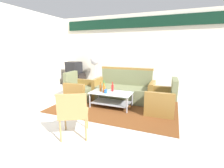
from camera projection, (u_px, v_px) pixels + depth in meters
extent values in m
plane|color=beige|center=(102.00, 118.00, 3.57)|extent=(14.00, 14.00, 0.00)
cube|color=silver|center=(135.00, 52.00, 6.04)|extent=(6.52, 0.12, 2.80)
cube|color=black|center=(135.00, 23.00, 5.72)|extent=(5.76, 0.08, 0.36)
cube|color=brown|center=(115.00, 106.00, 4.25)|extent=(3.21, 2.08, 0.01)
cube|color=#6B704C|center=(123.00, 93.00, 4.71)|extent=(1.61, 0.72, 0.42)
cube|color=#6B704C|center=(126.00, 77.00, 4.91)|extent=(1.60, 0.16, 0.48)
cube|color=olive|center=(152.00, 93.00, 4.40)|extent=(0.13, 0.70, 0.62)
cube|color=olive|center=(98.00, 88.00, 4.99)|extent=(0.13, 0.70, 0.62)
cube|color=olive|center=(126.00, 68.00, 4.85)|extent=(1.64, 0.12, 0.06)
cube|color=#6B704C|center=(80.00, 94.00, 4.73)|extent=(0.68, 0.62, 0.40)
cube|color=#6B704C|center=(71.00, 79.00, 4.74)|extent=(0.14, 0.60, 0.45)
cube|color=olive|center=(86.00, 88.00, 5.02)|extent=(0.66, 0.13, 0.58)
cube|color=olive|center=(74.00, 94.00, 4.41)|extent=(0.66, 0.13, 0.58)
cube|color=#6B704C|center=(159.00, 104.00, 3.84)|extent=(0.69, 0.63, 0.40)
cube|color=#6B704C|center=(174.00, 88.00, 3.65)|extent=(0.15, 0.60, 0.45)
cube|color=olive|center=(159.00, 105.00, 3.52)|extent=(0.66, 0.13, 0.58)
cube|color=olive|center=(160.00, 97.00, 4.13)|extent=(0.66, 0.13, 0.58)
cube|color=silver|center=(111.00, 93.00, 4.14)|extent=(1.10, 0.60, 0.02)
cube|color=#9E9EA5|center=(111.00, 102.00, 4.20)|extent=(1.00, 0.52, 0.02)
cylinder|color=#9E9EA5|center=(98.00, 95.00, 4.60)|extent=(0.04, 0.04, 0.40)
cylinder|color=#9E9EA5|center=(132.00, 99.00, 4.24)|extent=(0.04, 0.04, 0.40)
cylinder|color=#9E9EA5|center=(90.00, 100.00, 4.13)|extent=(0.04, 0.04, 0.40)
cylinder|color=#9E9EA5|center=(127.00, 105.00, 3.77)|extent=(0.04, 0.04, 0.40)
cylinder|color=#D85919|center=(104.00, 89.00, 4.14)|extent=(0.07, 0.07, 0.17)
cylinder|color=#D85919|center=(104.00, 85.00, 4.11)|extent=(0.03, 0.03, 0.07)
cylinder|color=brown|center=(101.00, 88.00, 4.22)|extent=(0.06, 0.06, 0.18)
cylinder|color=brown|center=(101.00, 83.00, 4.19)|extent=(0.02, 0.02, 0.08)
cylinder|color=red|center=(113.00, 88.00, 4.22)|extent=(0.06, 0.06, 0.18)
cylinder|color=red|center=(113.00, 83.00, 4.19)|extent=(0.02, 0.02, 0.08)
cylinder|color=#2D8C38|center=(104.00, 87.00, 4.29)|extent=(0.07, 0.07, 0.20)
cylinder|color=#2D8C38|center=(104.00, 82.00, 4.26)|extent=(0.03, 0.03, 0.09)
cylinder|color=#2659A5|center=(106.00, 91.00, 4.06)|extent=(0.08, 0.08, 0.10)
cube|color=black|center=(74.00, 79.00, 6.72)|extent=(0.80, 0.50, 0.52)
cube|color=black|center=(74.00, 67.00, 6.61)|extent=(0.67, 0.55, 0.48)
cube|color=black|center=(78.00, 67.00, 6.79)|extent=(0.50, 0.10, 0.36)
cylinder|color=#2D2D33|center=(95.00, 86.00, 6.47)|extent=(0.32, 0.32, 0.03)
cylinder|color=#B2B2B7|center=(95.00, 75.00, 6.36)|extent=(0.03, 0.03, 0.95)
sphere|color=#B2B2B7|center=(95.00, 60.00, 6.23)|extent=(0.36, 0.36, 0.36)
cube|color=#AD844C|center=(74.00, 113.00, 2.78)|extent=(0.65, 0.65, 0.04)
cube|color=#AD844C|center=(72.00, 106.00, 2.51)|extent=(0.45, 0.26, 0.40)
cylinder|color=#AD844C|center=(65.00, 119.00, 3.01)|extent=(0.03, 0.03, 0.42)
cylinder|color=#AD844C|center=(87.00, 119.00, 3.05)|extent=(0.03, 0.03, 0.42)
cylinder|color=#AD844C|center=(60.00, 131.00, 2.60)|extent=(0.03, 0.03, 0.42)
cylinder|color=#AD844C|center=(86.00, 129.00, 2.64)|extent=(0.03, 0.03, 0.42)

